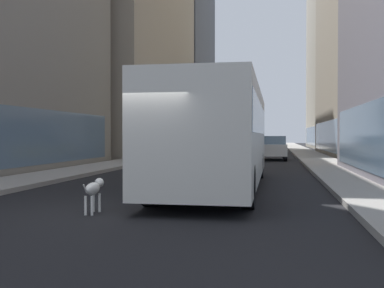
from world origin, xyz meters
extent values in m
plane|color=black|center=(0.00, 35.00, 0.00)|extent=(120.00, 120.00, 0.00)
cube|color=#9E9991|center=(-5.70, 35.00, 0.07)|extent=(2.40, 110.00, 0.15)
cube|color=#9E9991|center=(5.70, 35.00, 0.07)|extent=(2.40, 110.00, 0.15)
cube|color=slate|center=(-7.03, 6.71, 1.60)|extent=(0.08, 19.29, 2.40)
cube|color=#A0937F|center=(-11.90, 30.12, 11.85)|extent=(11.86, 22.40, 23.69)
cube|color=slate|center=(-5.99, 30.12, 1.60)|extent=(0.08, 20.16, 2.40)
cube|color=#4C515B|center=(-11.90, 52.71, 14.80)|extent=(11.36, 18.08, 29.60)
cube|color=slate|center=(-6.24, 52.71, 1.60)|extent=(0.08, 16.28, 2.40)
cube|color=slate|center=(6.11, 5.47, 1.60)|extent=(0.08, 17.05, 2.40)
cube|color=slate|center=(7.07, 27.53, 1.60)|extent=(0.08, 21.24, 2.40)
cube|color=#B2A893|center=(11.90, 53.01, 14.29)|extent=(8.22, 23.50, 28.57)
cube|color=slate|center=(7.81, 53.01, 1.60)|extent=(0.08, 21.15, 2.40)
cube|color=silver|center=(1.20, 4.88, 1.67)|extent=(2.55, 11.50, 2.75)
cube|color=slate|center=(1.20, 4.88, 2.17)|extent=(2.57, 11.04, 0.90)
cube|color=black|center=(1.20, 10.58, 0.55)|extent=(2.55, 0.16, 0.44)
cylinder|color=black|center=(0.07, 8.43, 0.50)|extent=(0.30, 1.00, 1.00)
cylinder|color=black|center=(2.33, 8.43, 0.50)|extent=(0.30, 1.00, 1.00)
cylinder|color=black|center=(0.07, 0.73, 0.50)|extent=(0.30, 1.00, 1.00)
cylinder|color=black|center=(2.33, 0.73, 0.50)|extent=(0.30, 1.00, 1.00)
cube|color=silver|center=(-0.25, 10.03, 2.50)|extent=(0.08, 0.24, 0.40)
cube|color=slate|center=(-1.20, 45.81, 0.70)|extent=(1.80, 4.62, 0.75)
cube|color=slate|center=(-1.20, 45.58, 1.35)|extent=(1.65, 2.08, 0.55)
cylinder|color=black|center=(-1.99, 47.70, 0.32)|extent=(0.22, 0.64, 0.64)
cylinder|color=black|center=(-0.41, 47.70, 0.32)|extent=(0.22, 0.64, 0.64)
cylinder|color=black|center=(-1.99, 43.92, 0.32)|extent=(0.22, 0.64, 0.64)
cylinder|color=black|center=(-0.41, 43.92, 0.32)|extent=(0.22, 0.64, 0.64)
cube|color=yellow|center=(-2.80, 16.70, 0.70)|extent=(1.89, 3.91, 0.75)
cube|color=slate|center=(-2.80, 16.51, 1.35)|extent=(1.74, 1.76, 0.55)
cylinder|color=black|center=(-3.63, 18.24, 0.32)|extent=(0.22, 0.64, 0.64)
cylinder|color=black|center=(-1.97, 18.24, 0.32)|extent=(0.22, 0.64, 0.64)
cylinder|color=black|center=(-3.63, 15.16, 0.32)|extent=(0.22, 0.64, 0.64)
cylinder|color=black|center=(-1.97, 15.16, 0.32)|extent=(0.22, 0.64, 0.64)
cube|color=red|center=(1.20, 31.73, 0.70)|extent=(1.90, 4.23, 0.75)
cube|color=slate|center=(1.20, 31.52, 1.35)|extent=(1.75, 1.90, 0.55)
cylinder|color=black|center=(0.36, 33.43, 0.32)|extent=(0.22, 0.64, 0.64)
cylinder|color=black|center=(2.04, 33.43, 0.32)|extent=(0.22, 0.64, 0.64)
cylinder|color=black|center=(0.36, 30.03, 0.32)|extent=(0.22, 0.64, 0.64)
cylinder|color=black|center=(2.04, 30.03, 0.32)|extent=(0.22, 0.64, 0.64)
cube|color=silver|center=(2.80, 22.02, 0.70)|extent=(1.84, 4.10, 0.75)
cube|color=slate|center=(2.80, 21.81, 1.35)|extent=(1.70, 1.85, 0.55)
cylinder|color=black|center=(1.99, 23.65, 0.32)|extent=(0.22, 0.64, 0.64)
cylinder|color=black|center=(3.61, 23.65, 0.32)|extent=(0.22, 0.64, 0.64)
cylinder|color=black|center=(1.99, 20.38, 0.32)|extent=(0.22, 0.64, 0.64)
cylinder|color=black|center=(3.61, 20.38, 0.32)|extent=(0.22, 0.64, 0.64)
cube|color=#19519E|center=(-2.80, 26.86, 1.50)|extent=(2.30, 2.00, 2.10)
cube|color=silver|center=(-2.80, 23.11, 1.75)|extent=(2.30, 5.50, 2.60)
cylinder|color=black|center=(-3.81, 26.86, 0.45)|extent=(0.28, 0.90, 0.90)
cylinder|color=black|center=(-1.79, 26.86, 0.45)|extent=(0.28, 0.90, 0.90)
cylinder|color=black|center=(-3.81, 21.36, 0.45)|extent=(0.28, 0.90, 0.90)
cylinder|color=black|center=(-1.79, 21.36, 0.45)|extent=(0.28, 0.90, 0.90)
ellipsoid|color=white|center=(-0.88, -0.46, 0.53)|extent=(0.22, 0.60, 0.26)
sphere|color=white|center=(-0.88, -0.08, 0.62)|extent=(0.20, 0.20, 0.20)
sphere|color=black|center=(-0.94, -0.06, 0.64)|extent=(0.07, 0.07, 0.07)
sphere|color=black|center=(-0.82, -0.06, 0.64)|extent=(0.07, 0.07, 0.07)
cylinder|color=white|center=(-0.88, -0.86, 0.58)|extent=(0.03, 0.16, 0.19)
cylinder|color=white|center=(-0.95, -0.25, 0.20)|extent=(0.06, 0.06, 0.40)
cylinder|color=white|center=(-0.81, -0.25, 0.20)|extent=(0.06, 0.06, 0.40)
cylinder|color=white|center=(-0.95, -0.67, 0.20)|extent=(0.06, 0.06, 0.40)
cylinder|color=white|center=(-0.81, -0.67, 0.20)|extent=(0.06, 0.06, 0.40)
sphere|color=black|center=(-0.83, -0.36, 0.57)|extent=(0.04, 0.04, 0.04)
sphere|color=black|center=(-0.94, -0.54, 0.55)|extent=(0.04, 0.04, 0.04)
sphere|color=black|center=(-0.86, -0.64, 0.59)|extent=(0.04, 0.04, 0.04)
camera|label=1|loc=(2.90, -9.66, 1.65)|focal=43.20mm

